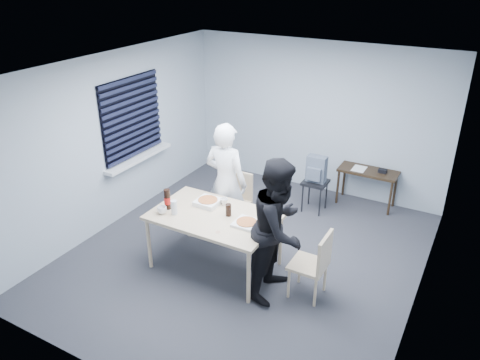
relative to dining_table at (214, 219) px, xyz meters
The scene contains 19 objects.
room 2.24m from the dining_table, 157.29° to the left, with size 5.00×5.00×5.00m.
dining_table is the anchor object (origin of this frame).
chair_far 1.08m from the dining_table, 103.50° to the left, with size 0.42×0.42×0.89m.
chair_right 1.40m from the dining_table, ahead, with size 0.42×0.42×0.89m.
person_white 0.78m from the dining_table, 109.02° to the left, with size 0.65×0.42×1.77m, color white.
person_black 0.95m from the dining_table, ahead, with size 0.86×0.47×1.77m, color black.
side_table 2.99m from the dining_table, 64.55° to the left, with size 0.95×0.42×0.63m.
stool 2.20m from the dining_table, 73.97° to the left, with size 0.38×0.38×0.53m.
backpack 2.17m from the dining_table, 73.88° to the left, with size 0.31×0.23×0.43m.
pizza_box_a 0.32m from the dining_table, 138.09° to the left, with size 0.31×0.31×0.08m.
pizza_box_b 0.48m from the dining_table, ahead, with size 0.30×0.30×0.04m.
mug_a 0.68m from the dining_table, 154.32° to the right, with size 0.12×0.12×0.10m, color white.
mug_b 0.32m from the dining_table, 95.15° to the left, with size 0.10×0.10×0.09m, color white.
cola_glass 0.23m from the dining_table, 23.93° to the left, with size 0.07×0.07×0.16m, color black.
soda_bottle 0.67m from the dining_table, 166.23° to the right, with size 0.09×0.09×0.28m.
plastic_cups 0.54m from the dining_table, 153.74° to the right, with size 0.08×0.08×0.19m, color silver.
rubber_band 0.43m from the dining_table, 52.06° to the right, with size 0.05×0.05×0.00m, color red.
papers 2.91m from the dining_table, 67.06° to the left, with size 0.21×0.28×0.00m, color white.
black_box 3.10m from the dining_table, 61.01° to the left, with size 0.13×0.09×0.06m, color black.
Camera 1 is at (2.59, -4.83, 3.77)m, focal length 35.00 mm.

